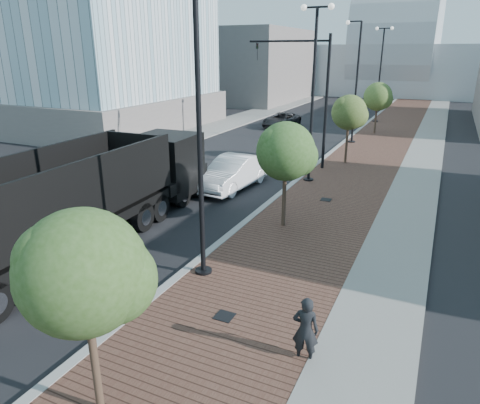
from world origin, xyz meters
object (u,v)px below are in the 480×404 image
at_px(dump_truck, 125,188).
at_px(dark_car_mid, 281,120).
at_px(pedestrian, 305,330).
at_px(white_sedan, 233,173).

height_order(dump_truck, dark_car_mid, dump_truck).
xyz_separation_m(dump_truck, pedestrian, (9.56, -5.34, -0.72)).
relative_size(white_sedan, dark_car_mid, 1.06).
bearing_deg(pedestrian, dump_truck, -37.08).
xyz_separation_m(dump_truck, dark_car_mid, (-2.56, 26.43, -0.89)).
height_order(dump_truck, pedestrian, dump_truck).
height_order(white_sedan, pedestrian, white_sedan).
bearing_deg(dump_truck, white_sedan, 71.32).
xyz_separation_m(dump_truck, white_sedan, (1.90, 6.48, -0.72)).
height_order(dark_car_mid, pedestrian, pedestrian).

